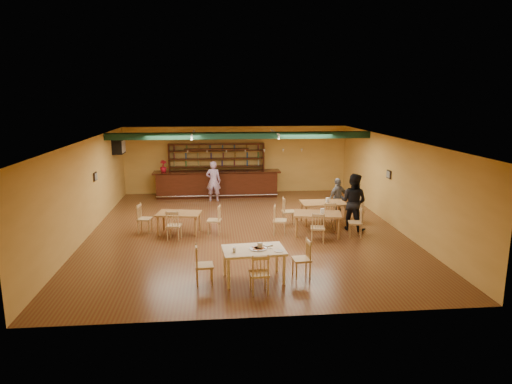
{
  "coord_description": "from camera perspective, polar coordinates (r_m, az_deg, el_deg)",
  "views": [
    {
      "loc": [
        -0.98,
        -14.25,
        4.35
      ],
      "look_at": [
        0.39,
        0.6,
        1.15
      ],
      "focal_mm": 31.63,
      "sensor_mm": 36.0,
      "label": 1
    }
  ],
  "objects": [
    {
      "name": "parmesan_shaker",
      "position": [
        10.57,
        -2.77,
        -7.3
      ],
      "size": [
        0.08,
        0.08,
        0.11
      ],
      "primitive_type": "cylinder",
      "rotation": [
        0.0,
        0.0,
        0.08
      ],
      "color": "#EAE5C6",
      "rests_on": "near_table"
    },
    {
      "name": "near_table",
      "position": [
        10.9,
        -0.29,
        -9.18
      ],
      "size": [
        1.53,
        1.06,
        0.78
      ],
      "primitive_type": "cube",
      "rotation": [
        0.0,
        0.0,
        0.08
      ],
      "color": "beige",
      "rests_on": "ground"
    },
    {
      "name": "ceiling_beam",
      "position": [
        17.14,
        -2.01,
        7.15
      ],
      "size": [
        10.0,
        0.3,
        0.25
      ],
      "primitive_type": "cube",
      "color": "black",
      "rests_on": "ceiling"
    },
    {
      "name": "pizza_tray",
      "position": [
        10.78,
        0.27,
        -7.18
      ],
      "size": [
        0.53,
        0.53,
        0.01
      ],
      "primitive_type": "cylinder",
      "rotation": [
        0.0,
        0.0,
        0.41
      ],
      "color": "silver",
      "rests_on": "near_table"
    },
    {
      "name": "back_bar_hutch",
      "position": [
        20.29,
        -4.97,
        2.96
      ],
      "size": [
        4.25,
        0.4,
        2.28
      ],
      "primitive_type": "cube",
      "color": "#33150A",
      "rests_on": "ground"
    },
    {
      "name": "dining_table_d",
      "position": [
        14.41,
        7.74,
        -4.06
      ],
      "size": [
        1.61,
        1.15,
        0.73
      ],
      "primitive_type": "cube",
      "rotation": [
        0.0,
        0.0,
        -0.2
      ],
      "color": "olive",
      "rests_on": "ground"
    },
    {
      "name": "track_rail_left",
      "position": [
        17.73,
        -7.99,
        7.43
      ],
      "size": [
        0.05,
        2.5,
        0.05
      ],
      "primitive_type": "cube",
      "color": "silver",
      "rests_on": "ceiling"
    },
    {
      "name": "track_rail_right",
      "position": [
        17.87,
        2.4,
        7.57
      ],
      "size": [
        0.05,
        2.5,
        0.05
      ],
      "primitive_type": "cube",
      "color": "silver",
      "rests_on": "ceiling"
    },
    {
      "name": "side_plate",
      "position": [
        10.63,
        2.92,
        -7.47
      ],
      "size": [
        0.24,
        0.24,
        0.01
      ],
      "primitive_type": "cylinder",
      "rotation": [
        0.0,
        0.0,
        0.08
      ],
      "color": "white",
      "rests_on": "near_table"
    },
    {
      "name": "patron_right_a",
      "position": [
        15.11,
        12.19,
        -1.22
      ],
      "size": [
        1.16,
        1.13,
        1.88
      ],
      "primitive_type": "imported",
      "rotation": [
        0.0,
        0.0,
        2.44
      ],
      "color": "black",
      "rests_on": "ground"
    },
    {
      "name": "floor",
      "position": [
        14.93,
        -1.3,
        -4.83
      ],
      "size": [
        12.0,
        12.0,
        0.0
      ],
      "primitive_type": "plane",
      "color": "brown",
      "rests_on": "ground"
    },
    {
      "name": "dining_table_b",
      "position": [
        15.77,
        8.46,
        -2.61
      ],
      "size": [
        1.53,
        0.94,
        0.76
      ],
      "primitive_type": "cube",
      "rotation": [
        0.0,
        0.0,
        0.02
      ],
      "color": "olive",
      "rests_on": "ground"
    },
    {
      "name": "bar_counter",
      "position": [
        19.77,
        -4.92,
        1.02
      ],
      "size": [
        5.49,
        0.85,
        1.13
      ],
      "primitive_type": "cube",
      "color": "#33150A",
      "rests_on": "ground"
    },
    {
      "name": "pizza_server",
      "position": [
        10.84,
        1.07,
        -7.02
      ],
      "size": [
        0.33,
        0.21,
        0.0
      ],
      "primitive_type": "cube",
      "rotation": [
        0.0,
        0.0,
        -0.4
      ],
      "color": "silver",
      "rests_on": "pizza_tray"
    },
    {
      "name": "patron_right_b",
      "position": [
        16.49,
        10.29,
        -0.77
      ],
      "size": [
        0.92,
        0.74,
        1.46
      ],
      "primitive_type": "imported",
      "rotation": [
        0.0,
        0.0,
        3.66
      ],
      "color": "slate",
      "rests_on": "ground"
    },
    {
      "name": "picture_left",
      "position": [
        15.99,
        -19.67,
        1.85
      ],
      "size": [
        0.04,
        0.34,
        0.28
      ],
      "primitive_type": "cube",
      "color": "black",
      "rests_on": "wall_left"
    },
    {
      "name": "poinsettia",
      "position": [
        19.75,
        -11.65,
        3.22
      ],
      "size": [
        0.36,
        0.36,
        0.51
      ],
      "primitive_type": "imported",
      "rotation": [
        0.0,
        0.0,
        0.35
      ],
      "color": "red",
      "rests_on": "bar_counter"
    },
    {
      "name": "dining_table_c",
      "position": [
        14.71,
        -9.68,
        -3.88
      ],
      "size": [
        1.48,
        1.03,
        0.68
      ],
      "primitive_type": "cube",
      "rotation": [
        0.0,
        0.0,
        -0.17
      ],
      "color": "olive",
      "rests_on": "ground"
    },
    {
      "name": "ac_unit",
      "position": [
        18.95,
        -16.97,
        5.52
      ],
      "size": [
        0.34,
        0.7,
        0.48
      ],
      "primitive_type": "cube",
      "color": "silver",
      "rests_on": "wall_left"
    },
    {
      "name": "patron_bar",
      "position": [
        18.9,
        -5.41,
        1.38
      ],
      "size": [
        0.67,
        0.49,
        1.7
      ],
      "primitive_type": "imported",
      "rotation": [
        0.0,
        0.0,
        3.0
      ],
      "color": "purple",
      "rests_on": "ground"
    },
    {
      "name": "picture_right",
      "position": [
        16.13,
        16.46,
        2.15
      ],
      "size": [
        0.04,
        0.34,
        0.28
      ],
      "primitive_type": "cube",
      "color": "black",
      "rests_on": "wall_right"
    },
    {
      "name": "napkin_stack",
      "position": [
        11.0,
        1.52,
        -6.74
      ],
      "size": [
        0.25,
        0.23,
        0.03
      ],
      "primitive_type": "cube",
      "rotation": [
        0.0,
        0.0,
        0.56
      ],
      "color": "white",
      "rests_on": "near_table"
    }
  ]
}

